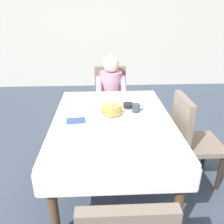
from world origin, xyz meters
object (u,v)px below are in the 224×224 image
at_px(cup_coffee, 136,108).
at_px(knife_right_of_plate, 131,115).
at_px(chair_diner, 111,96).
at_px(chair_right_side, 190,135).
at_px(breakfast_stack, 111,110).
at_px(bowl_butter, 128,105).
at_px(diner_person, 111,90).
at_px(dining_table_main, 112,126).
at_px(plate_breakfast, 111,114).
at_px(spoon_near_edge, 112,130).
at_px(fork_left_of_plate, 92,116).
at_px(syrup_pitcher, 90,105).

height_order(cup_coffee, knife_right_of_plate, cup_coffee).
xyz_separation_m(chair_diner, chair_right_side, (0.74, -1.17, 0.00)).
height_order(breakfast_stack, bowl_butter, breakfast_stack).
distance_m(diner_person, cup_coffee, 0.93).
xyz_separation_m(bowl_butter, knife_right_of_plate, (0.01, -0.19, -0.02)).
bearing_deg(dining_table_main, diner_person, 88.17).
relative_size(diner_person, bowl_butter, 10.18).
bearing_deg(knife_right_of_plate, chair_diner, 11.91).
distance_m(dining_table_main, chair_right_side, 0.78).
distance_m(plate_breakfast, spoon_near_edge, 0.30).
height_order(breakfast_stack, fork_left_of_plate, breakfast_stack).
bearing_deg(knife_right_of_plate, chair_right_side, -90.08).
bearing_deg(knife_right_of_plate, diner_person, 13.13).
bearing_deg(spoon_near_edge, chair_diner, 96.16).
relative_size(chair_right_side, plate_breakfast, 3.32).
bearing_deg(bowl_butter, spoon_near_edge, -111.82).
xyz_separation_m(dining_table_main, spoon_near_edge, (-0.01, -0.24, 0.09)).
bearing_deg(diner_person, chair_right_side, 126.06).
xyz_separation_m(fork_left_of_plate, spoon_near_edge, (0.18, -0.28, 0.00)).
distance_m(syrup_pitcher, knife_right_of_plate, 0.44).
bearing_deg(knife_right_of_plate, breakfast_stack, 88.68).
height_order(cup_coffee, bowl_butter, cup_coffee).
distance_m(breakfast_stack, syrup_pitcher, 0.27).
bearing_deg(spoon_near_edge, knife_right_of_plate, 62.92).
relative_size(diner_person, knife_right_of_plate, 5.60).
relative_size(chair_diner, cup_coffee, 8.23).
distance_m(chair_diner, cup_coffee, 1.10).
height_order(cup_coffee, spoon_near_edge, cup_coffee).
bearing_deg(diner_person, breakfast_stack, 87.71).
distance_m(chair_diner, fork_left_of_plate, 1.17).
bearing_deg(spoon_near_edge, dining_table_main, 94.98).
relative_size(chair_diner, diner_person, 0.83).
relative_size(knife_right_of_plate, spoon_near_edge, 1.33).
distance_m(plate_breakfast, bowl_butter, 0.25).
xyz_separation_m(dining_table_main, bowl_butter, (0.18, 0.24, 0.11)).
bearing_deg(cup_coffee, spoon_near_edge, -125.46).
distance_m(chair_diner, spoon_near_edge, 1.42).
distance_m(chair_right_side, spoon_near_edge, 0.85).
distance_m(chair_diner, breakfast_stack, 1.14).
bearing_deg(fork_left_of_plate, bowl_butter, -64.55).
bearing_deg(chair_right_side, fork_left_of_plate, -92.61).
relative_size(chair_right_side, breakfast_stack, 4.31).
height_order(fork_left_of_plate, knife_right_of_plate, same).
xyz_separation_m(chair_right_side, spoon_near_edge, (-0.78, -0.24, 0.21)).
bearing_deg(diner_person, knife_right_of_plate, 98.92).
xyz_separation_m(diner_person, syrup_pitcher, (-0.25, -0.79, 0.11)).
height_order(chair_right_side, breakfast_stack, chair_right_side).
distance_m(chair_right_side, cup_coffee, 0.60).
relative_size(syrup_pitcher, spoon_near_edge, 0.53).
height_order(syrup_pitcher, knife_right_of_plate, syrup_pitcher).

